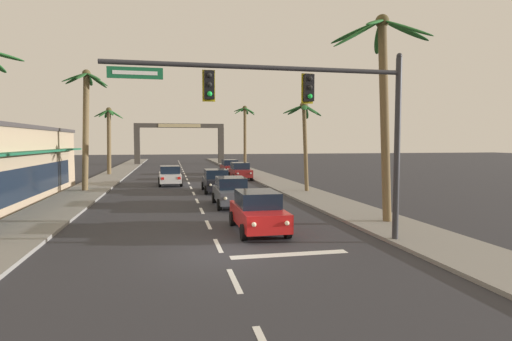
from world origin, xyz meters
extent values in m
plane|color=#2D2D33|center=(0.00, 0.00, 0.00)|extent=(220.00, 220.00, 0.00)
cube|color=gray|center=(7.80, 20.00, 0.07)|extent=(3.20, 110.00, 0.14)
cube|color=gray|center=(-7.80, 20.00, 0.07)|extent=(3.20, 110.00, 0.14)
cube|color=silver|center=(0.00, -2.76, 0.00)|extent=(0.16, 2.00, 0.01)
cube|color=silver|center=(0.00, 1.06, 0.00)|extent=(0.16, 2.00, 0.01)
cube|color=silver|center=(0.00, 4.87, 0.00)|extent=(0.16, 2.00, 0.01)
cube|color=silver|center=(0.00, 8.68, 0.00)|extent=(0.16, 2.00, 0.01)
cube|color=silver|center=(0.00, 12.49, 0.00)|extent=(0.16, 2.00, 0.01)
cube|color=silver|center=(0.00, 16.30, 0.00)|extent=(0.16, 2.00, 0.01)
cube|color=silver|center=(0.00, 20.11, 0.00)|extent=(0.16, 2.00, 0.01)
cube|color=silver|center=(0.00, 23.92, 0.00)|extent=(0.16, 2.00, 0.01)
cube|color=silver|center=(0.00, 27.73, 0.00)|extent=(0.16, 2.00, 0.01)
cube|color=silver|center=(0.00, 31.54, 0.00)|extent=(0.16, 2.00, 0.01)
cube|color=silver|center=(0.00, 35.35, 0.00)|extent=(0.16, 2.00, 0.01)
cube|color=silver|center=(0.00, 39.17, 0.00)|extent=(0.16, 2.00, 0.01)
cube|color=silver|center=(0.00, 42.98, 0.00)|extent=(0.16, 2.00, 0.01)
cube|color=silver|center=(0.00, 46.79, 0.00)|extent=(0.16, 2.00, 0.01)
cube|color=silver|center=(0.00, 50.60, 0.00)|extent=(0.16, 2.00, 0.01)
cube|color=silver|center=(0.00, 54.41, 0.00)|extent=(0.16, 2.00, 0.01)
cube|color=silver|center=(0.00, 58.22, 0.00)|extent=(0.16, 2.00, 0.01)
cube|color=silver|center=(0.00, 62.03, 0.00)|extent=(0.16, 2.00, 0.01)
cube|color=silver|center=(0.00, 65.84, 0.00)|extent=(0.16, 2.00, 0.01)
cube|color=silver|center=(0.00, 69.65, 0.00)|extent=(0.16, 2.00, 0.01)
cube|color=silver|center=(2.20, -0.60, 0.00)|extent=(4.00, 0.44, 0.01)
cylinder|color=#2D2D33|center=(6.52, 0.18, 3.39)|extent=(0.22, 0.22, 6.79)
cylinder|color=#2D2D33|center=(1.36, 0.18, 6.24)|extent=(10.31, 0.16, 0.16)
sphere|color=#2D2D33|center=(6.52, 0.18, 6.85)|extent=(0.20, 0.20, 0.20)
cube|color=black|center=(3.08, 0.16, 5.60)|extent=(0.32, 0.26, 0.92)
sphere|color=black|center=(3.08, 0.02, 5.90)|extent=(0.17, 0.17, 0.17)
sphere|color=black|center=(3.08, 0.02, 5.60)|extent=(0.17, 0.17, 0.17)
sphere|color=#1EE54C|center=(3.08, 0.02, 5.30)|extent=(0.17, 0.17, 0.17)
cube|color=yellow|center=(3.08, 0.32, 5.60)|extent=(0.42, 0.03, 1.04)
cube|color=black|center=(-0.36, 0.16, 5.60)|extent=(0.32, 0.26, 0.92)
sphere|color=black|center=(-0.36, 0.02, 5.90)|extent=(0.17, 0.17, 0.17)
sphere|color=black|center=(-0.36, 0.02, 5.60)|extent=(0.17, 0.17, 0.17)
sphere|color=#1EE54C|center=(-0.36, 0.02, 5.30)|extent=(0.17, 0.17, 0.17)
cube|color=yellow|center=(-0.36, 0.32, 5.60)|extent=(0.42, 0.03, 1.04)
cube|color=#146038|center=(-2.69, 0.18, 5.92)|extent=(1.72, 0.05, 0.36)
cube|color=white|center=(-2.69, 0.15, 5.92)|extent=(1.37, 0.01, 0.12)
cube|color=red|center=(1.90, 3.00, 0.68)|extent=(1.76, 4.30, 0.72)
cube|color=black|center=(1.90, 3.15, 1.36)|extent=(1.60, 2.20, 0.64)
cylinder|color=black|center=(2.77, 1.58, 0.32)|extent=(0.22, 0.64, 0.64)
cylinder|color=black|center=(1.04, 1.59, 0.32)|extent=(0.22, 0.64, 0.64)
cylinder|color=black|center=(2.77, 4.42, 0.32)|extent=(0.22, 0.64, 0.64)
cylinder|color=black|center=(1.04, 4.42, 0.32)|extent=(0.22, 0.64, 0.64)
sphere|color=#F9EFC6|center=(2.52, 0.83, 0.76)|extent=(0.18, 0.18, 0.18)
sphere|color=#F9EFC6|center=(1.28, 0.83, 0.76)|extent=(0.18, 0.18, 0.18)
cube|color=red|center=(2.57, 5.16, 0.78)|extent=(0.24, 0.06, 0.20)
cube|color=red|center=(1.25, 5.16, 0.78)|extent=(0.24, 0.06, 0.20)
cube|color=#4C515B|center=(1.81, 9.96, 0.68)|extent=(1.78, 4.31, 0.72)
cube|color=black|center=(1.81, 10.11, 1.36)|extent=(1.61, 2.21, 0.64)
cylinder|color=black|center=(2.67, 8.54, 0.32)|extent=(0.22, 0.64, 0.64)
cylinder|color=black|center=(0.94, 8.55, 0.32)|extent=(0.22, 0.64, 0.64)
cylinder|color=black|center=(2.68, 11.37, 0.32)|extent=(0.22, 0.64, 0.64)
cylinder|color=black|center=(0.96, 11.38, 0.32)|extent=(0.22, 0.64, 0.64)
sphere|color=#F9EFC6|center=(2.42, 7.79, 0.76)|extent=(0.18, 0.18, 0.18)
sphere|color=#F9EFC6|center=(1.18, 7.79, 0.76)|extent=(0.18, 0.18, 0.18)
cube|color=red|center=(2.48, 12.12, 0.78)|extent=(0.24, 0.06, 0.20)
cube|color=red|center=(1.16, 12.12, 0.78)|extent=(0.24, 0.06, 0.20)
cube|color=black|center=(1.70, 16.92, 0.68)|extent=(1.77, 4.31, 0.72)
cube|color=black|center=(1.70, 17.07, 1.36)|extent=(1.61, 2.21, 0.64)
cylinder|color=black|center=(2.56, 15.49, 0.32)|extent=(0.22, 0.64, 0.64)
cylinder|color=black|center=(0.83, 15.50, 0.32)|extent=(0.22, 0.64, 0.64)
cylinder|color=black|center=(2.57, 18.33, 0.32)|extent=(0.22, 0.64, 0.64)
cylinder|color=black|center=(0.84, 18.34, 0.32)|extent=(0.22, 0.64, 0.64)
sphere|color=#F9EFC6|center=(2.31, 14.74, 0.76)|extent=(0.18, 0.18, 0.18)
sphere|color=#F9EFC6|center=(1.07, 14.75, 0.76)|extent=(0.18, 0.18, 0.18)
cube|color=red|center=(2.37, 19.07, 0.78)|extent=(0.24, 0.06, 0.20)
cube|color=red|center=(1.05, 19.08, 0.78)|extent=(0.24, 0.06, 0.20)
cube|color=silver|center=(-1.68, 22.49, 0.68)|extent=(1.91, 4.36, 0.72)
cube|color=black|center=(-1.67, 22.34, 1.36)|extent=(1.68, 2.26, 0.64)
cylinder|color=black|center=(-2.59, 23.87, 0.32)|extent=(0.24, 0.65, 0.64)
cylinder|color=black|center=(-0.87, 23.94, 0.32)|extent=(0.24, 0.65, 0.64)
cylinder|color=black|center=(-2.49, 21.04, 0.32)|extent=(0.24, 0.65, 0.64)
cylinder|color=black|center=(-0.76, 21.10, 0.32)|extent=(0.24, 0.65, 0.64)
sphere|color=#B2B2AD|center=(-2.37, 24.63, 0.76)|extent=(0.18, 0.18, 0.18)
sphere|color=#B2B2AD|center=(-1.14, 24.68, 0.76)|extent=(0.18, 0.18, 0.18)
cube|color=red|center=(-2.26, 20.30, 0.78)|extent=(0.24, 0.07, 0.20)
cube|color=red|center=(-0.94, 20.35, 0.78)|extent=(0.24, 0.07, 0.20)
cube|color=maroon|center=(5.18, 26.56, 0.68)|extent=(1.78, 4.31, 0.72)
cube|color=black|center=(5.18, 26.71, 1.36)|extent=(1.61, 2.21, 0.64)
cylinder|color=black|center=(6.05, 25.14, 0.32)|extent=(0.22, 0.64, 0.64)
cylinder|color=black|center=(4.32, 25.13, 0.32)|extent=(0.22, 0.64, 0.64)
cylinder|color=black|center=(6.04, 27.98, 0.32)|extent=(0.22, 0.64, 0.64)
cylinder|color=black|center=(4.31, 27.97, 0.32)|extent=(0.22, 0.64, 0.64)
sphere|color=#B2B2AD|center=(5.81, 24.39, 0.76)|extent=(0.18, 0.18, 0.18)
sphere|color=#B2B2AD|center=(4.57, 24.38, 0.76)|extent=(0.18, 0.18, 0.18)
cube|color=red|center=(5.83, 28.72, 0.78)|extent=(0.24, 0.06, 0.20)
cube|color=red|center=(4.51, 28.71, 0.78)|extent=(0.24, 0.06, 0.20)
cube|color=maroon|center=(5.11, 33.12, 0.68)|extent=(1.85, 4.34, 0.72)
cube|color=black|center=(5.10, 33.27, 1.36)|extent=(1.65, 2.23, 0.64)
cylinder|color=black|center=(6.00, 31.72, 0.32)|extent=(0.23, 0.64, 0.64)
cylinder|color=black|center=(4.27, 31.69, 0.32)|extent=(0.23, 0.64, 0.64)
cylinder|color=black|center=(5.94, 34.56, 0.32)|extent=(0.23, 0.64, 0.64)
cylinder|color=black|center=(4.21, 34.52, 0.32)|extent=(0.23, 0.64, 0.64)
sphere|color=#B2B2AD|center=(5.77, 30.97, 0.76)|extent=(0.18, 0.18, 0.18)
sphere|color=#B2B2AD|center=(4.53, 30.94, 0.76)|extent=(0.18, 0.18, 0.18)
cube|color=red|center=(5.72, 35.30, 0.78)|extent=(0.24, 0.07, 0.20)
cube|color=red|center=(4.40, 35.27, 0.78)|extent=(0.24, 0.07, 0.20)
cylinder|color=brown|center=(-7.72, 18.85, 4.34)|extent=(0.78, 0.43, 8.69)
ellipsoid|color=#1E5123|center=(-6.78, 18.66, 8.29)|extent=(1.70, 0.78, 1.09)
ellipsoid|color=#1E5123|center=(-6.92, 19.35, 8.32)|extent=(1.56, 1.36, 1.05)
ellipsoid|color=#1E5123|center=(-7.54, 19.71, 8.43)|extent=(0.43, 1.78, 0.83)
ellipsoid|color=#1E5123|center=(-8.35, 19.12, 8.39)|extent=(1.78, 0.93, 0.91)
ellipsoid|color=#1E5123|center=(-8.35, 18.56, 8.40)|extent=(1.78, 0.97, 0.89)
ellipsoid|color=#1E5123|center=(-7.73, 18.01, 8.44)|extent=(0.77, 1.82, 0.81)
ellipsoid|color=#1E5123|center=(-6.97, 18.21, 8.45)|extent=(1.49, 1.59, 0.80)
sphere|color=#4C4223|center=(-7.55, 18.85, 8.73)|extent=(0.60, 0.60, 0.60)
cylinder|color=brown|center=(-8.25, 34.49, 3.60)|extent=(0.56, 0.43, 7.20)
ellipsoid|color=#236028|center=(-7.42, 34.37, 6.80)|extent=(1.67, 0.65, 1.11)
ellipsoid|color=#236028|center=(-7.62, 35.10, 6.90)|extent=(1.47, 1.54, 0.91)
ellipsoid|color=#236028|center=(-8.49, 35.25, 6.87)|extent=(1.01, 1.73, 0.98)
ellipsoid|color=#236028|center=(-9.00, 34.66, 6.89)|extent=(1.77, 0.75, 0.93)
ellipsoid|color=#236028|center=(-8.62, 33.81, 6.84)|extent=(1.23, 1.63, 1.03)
ellipsoid|color=#236028|center=(-7.87, 33.71, 6.93)|extent=(1.03, 1.77, 0.87)
sphere|color=#4C4223|center=(-8.19, 34.49, 7.25)|extent=(0.60, 0.60, 0.60)
cylinder|color=brown|center=(7.77, 3.34, 4.48)|extent=(0.85, 0.38, 8.97)
ellipsoid|color=#236028|center=(8.78, 3.45, 8.71)|extent=(2.55, 0.62, 0.85)
ellipsoid|color=#236028|center=(8.01, 4.44, 8.58)|extent=(1.33, 2.41, 1.10)
ellipsoid|color=#236028|center=(6.74, 4.30, 8.74)|extent=(1.93, 2.20, 0.78)
ellipsoid|color=#236028|center=(6.41, 3.35, 8.44)|extent=(2.33, 0.42, 1.37)
ellipsoid|color=#236028|center=(6.72, 2.42, 8.67)|extent=(1.97, 2.14, 0.92)
ellipsoid|color=#236028|center=(8.12, 2.34, 8.50)|extent=(1.54, 2.27, 1.25)
sphere|color=#4C4223|center=(7.54, 3.34, 9.02)|extent=(0.60, 0.60, 0.60)
cylinder|color=brown|center=(8.05, 15.05, 3.15)|extent=(0.57, 0.29, 6.30)
ellipsoid|color=#1E5123|center=(8.65, 15.23, 6.02)|extent=(1.63, 0.76, 0.88)
ellipsoid|color=#1E5123|center=(8.25, 15.68, 5.94)|extent=(1.06, 1.51, 1.03)
ellipsoid|color=#1E5123|center=(7.50, 15.72, 6.09)|extent=(1.20, 1.59, 0.75)
ellipsoid|color=#1E5123|center=(7.13, 15.08, 6.08)|extent=(1.63, 0.45, 0.76)
ellipsoid|color=#1E5123|center=(7.68, 14.27, 6.16)|extent=(0.85, 1.71, 0.61)
ellipsoid|color=#1E5123|center=(8.15, 14.33, 6.03)|extent=(0.87, 1.63, 0.86)
sphere|color=#4C4223|center=(7.91, 15.05, 6.35)|extent=(0.60, 0.60, 0.60)
cylinder|color=brown|center=(7.85, 38.47, 4.00)|extent=(0.40, 0.37, 8.00)
ellipsoid|color=#236028|center=(8.50, 38.63, 7.65)|extent=(1.50, 0.74, 1.01)
ellipsoid|color=#236028|center=(8.15, 39.12, 7.71)|extent=(1.00, 1.53, 0.90)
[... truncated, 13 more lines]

